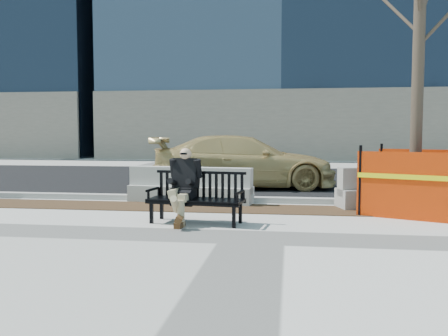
{
  "coord_description": "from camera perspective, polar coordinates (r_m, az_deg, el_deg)",
  "views": [
    {
      "loc": [
        0.53,
        -6.89,
        1.54
      ],
      "look_at": [
        -0.65,
        1.56,
        0.91
      ],
      "focal_mm": 37.9,
      "sensor_mm": 36.0,
      "label": 1
    }
  ],
  "objects": [
    {
      "name": "jersey_barrier_right",
      "position": [
        10.61,
        21.25,
        -4.41
      ],
      "size": [
        3.01,
        1.37,
        0.85
      ],
      "primitive_type": null,
      "rotation": [
        0.0,
        0.0,
        0.27
      ],
      "color": "gray",
      "rests_on": "ground"
    },
    {
      "name": "seated_man",
      "position": [
        8.27,
        -4.83,
        -6.52
      ],
      "size": [
        0.67,
        0.99,
        1.29
      ],
      "primitive_type": null,
      "rotation": [
        0.0,
        0.0,
        -0.14
      ],
      "color": "black",
      "rests_on": "ground"
    },
    {
      "name": "sedan",
      "position": [
        13.37,
        2.37,
        -2.39
      ],
      "size": [
        5.31,
        2.67,
        1.48
      ],
      "primitive_type": "imported",
      "rotation": [
        0.0,
        0.0,
        1.69
      ],
      "color": "tan",
      "rests_on": "ground"
    },
    {
      "name": "asphalt_street",
      "position": [
        15.77,
        5.99,
        -1.38
      ],
      "size": [
        60.0,
        10.4,
        0.01
      ],
      "primitive_type": "cube",
      "color": "black",
      "rests_on": "ground"
    },
    {
      "name": "jersey_barrier_left",
      "position": [
        10.55,
        -4.1,
        -4.18
      ],
      "size": [
        2.84,
        0.9,
        0.8
      ],
      "primitive_type": null,
      "rotation": [
        0.0,
        0.0,
        -0.13
      ],
      "color": "#ADAAA2",
      "rests_on": "ground"
    },
    {
      "name": "bench",
      "position": [
        8.15,
        -3.39,
        -6.67
      ],
      "size": [
        1.74,
        0.82,
        0.89
      ],
      "primitive_type": null,
      "rotation": [
        0.0,
        0.0,
        -0.14
      ],
      "color": "black",
      "rests_on": "ground"
    },
    {
      "name": "curb",
      "position": [
        10.56,
        5.01,
        -3.85
      ],
      "size": [
        60.0,
        0.25,
        0.12
      ],
      "primitive_type": "cube",
      "color": "#9E9B93",
      "rests_on": "ground"
    },
    {
      "name": "ground",
      "position": [
        7.08,
        3.5,
        -8.34
      ],
      "size": [
        120.0,
        120.0,
        0.0
      ],
      "primitive_type": "plane",
      "color": "beige",
      "rests_on": "ground"
    },
    {
      "name": "mulch_strip",
      "position": [
        9.63,
        4.71,
        -4.96
      ],
      "size": [
        40.0,
        1.2,
        0.02
      ],
      "primitive_type": "cube",
      "color": "#47301C",
      "rests_on": "ground"
    },
    {
      "name": "tree_fence",
      "position": [
        9.85,
        21.92,
        -5.07
      ],
      "size": [
        3.46,
        3.46,
        6.58
      ],
      "primitive_type": null,
      "rotation": [
        0.0,
        0.0,
        -0.41
      ],
      "color": "#EF3B03",
      "rests_on": "ground"
    }
  ]
}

